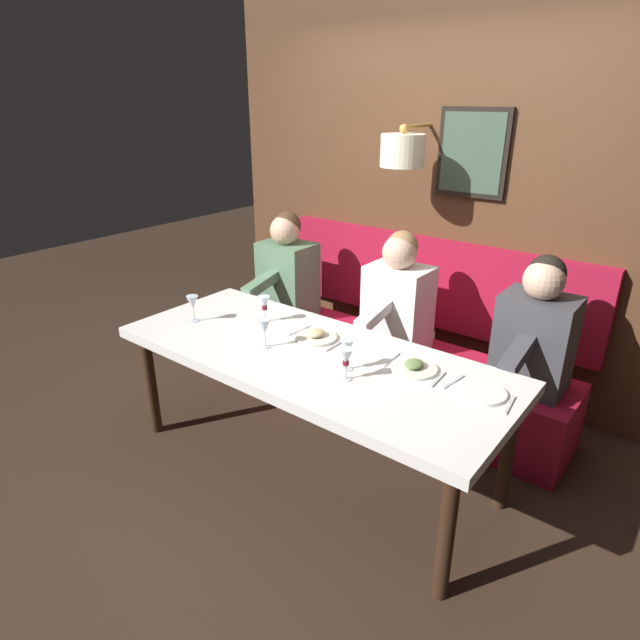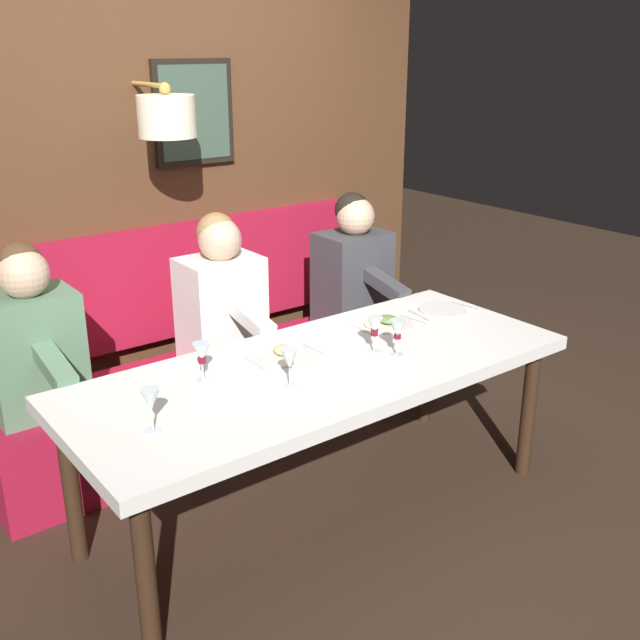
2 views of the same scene
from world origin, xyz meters
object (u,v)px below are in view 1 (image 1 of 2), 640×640
Objects in this scene: diner_nearest at (536,330)px; diner_middle at (287,268)px; wine_glass_2 at (347,349)px; wine_glass_4 at (264,304)px; wine_glass_0 at (193,303)px; wine_glass_1 at (264,327)px; dining_table at (310,363)px; wine_glass_3 at (346,358)px; diner_near at (398,296)px.

diner_nearest is 1.85m from diner_middle.
wine_glass_2 is (-0.92, -1.21, 0.04)m from diner_middle.
wine_glass_4 is (-0.72, -0.45, 0.04)m from diner_middle.
wine_glass_2 is (0.07, -1.10, -0.00)m from wine_glass_0.
diner_middle is at bearing 35.61° from wine_glass_1.
dining_table is 0.39m from wine_glass_3.
diner_nearest is 1.12m from wine_glass_2.
diner_nearest reaches higher than wine_glass_2.
dining_table is 0.33m from wine_glass_2.
diner_middle is (0.88, 0.94, 0.14)m from dining_table.
wine_glass_0 is (-0.99, 1.74, 0.04)m from diner_nearest.
dining_table is at bearing -67.00° from wine_glass_1.
diner_nearest reaches higher than wine_glass_0.
wine_glass_2 is (-0.03, -0.27, 0.18)m from dining_table.
wine_glass_2 and wine_glass_3 have the same top height.
wine_glass_0 is (-0.99, 0.86, 0.04)m from diner_near.
wine_glass_2 is at bearing -127.17° from diner_middle.
wine_glass_2 reaches higher than dining_table.
diner_nearest is at bearing -90.00° from diner_middle.
wine_glass_4 is at bearing -52.76° from wine_glass_0.
wine_glass_4 is (0.26, 0.25, -0.00)m from wine_glass_1.
wine_glass_3 is 1.00× the size of wine_glass_4.
diner_near is at bearing -35.27° from wine_glass_4.
dining_table is 0.32m from wine_glass_1.
dining_table is 0.89m from diner_near.
wine_glass_0 is (-0.10, 0.83, 0.18)m from dining_table.
wine_glass_0 is 1.00× the size of wine_glass_2.
diner_middle reaches higher than wine_glass_4.
wine_glass_1 is 1.00× the size of wine_glass_2.
wine_glass_4 is at bearing -147.76° from diner_middle.
diner_near is (0.88, -0.03, 0.14)m from dining_table.
dining_table is at bearing 69.25° from wine_glass_3.
diner_middle reaches higher than wine_glass_1.
wine_glass_0 is 1.00× the size of wine_glass_4.
wine_glass_1 is 0.51m from wine_glass_2.
dining_table is 0.54m from wine_glass_4.
wine_glass_1 is (-0.98, 1.15, 0.04)m from diner_nearest.
diner_nearest is (0.88, -0.91, 0.14)m from dining_table.
wine_glass_2 is at bearing 32.15° from wine_glass_3.
diner_near is 0.96m from diner_middle.
wine_glass_1 is (-0.10, 0.24, 0.18)m from dining_table.
diner_nearest reaches higher than wine_glass_1.
diner_near is 1.05m from wine_glass_3.
wine_glass_1 is 1.00× the size of wine_glass_3.
diner_middle is at bearing 90.00° from diner_near.
wine_glass_3 is at bearing -128.48° from diner_middle.
diner_nearest is at bearing -90.00° from diner_near.
wine_glass_0 and wine_glass_1 have the same top height.
diner_near is 1.31m from wine_glass_0.
wine_glass_0 and wine_glass_4 have the same top height.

